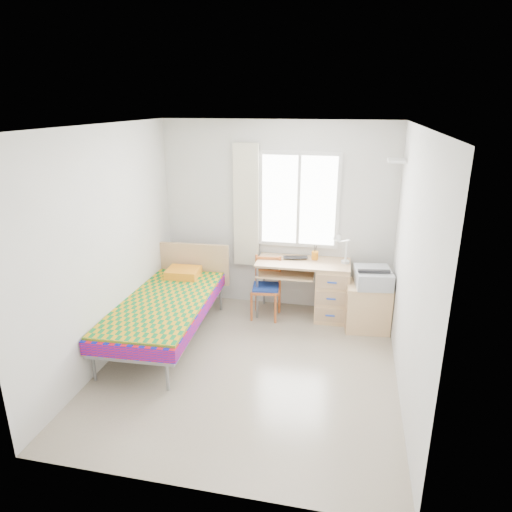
% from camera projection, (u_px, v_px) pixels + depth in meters
% --- Properties ---
extents(floor, '(3.50, 3.50, 0.00)m').
position_uv_depth(floor, '(249.00, 366.00, 5.11)').
color(floor, '#BCAD93').
rests_on(floor, ground).
extents(ceiling, '(3.50, 3.50, 0.00)m').
position_uv_depth(ceiling, '(248.00, 126.00, 4.27)').
color(ceiling, white).
rests_on(ceiling, wall_back).
extents(wall_back, '(3.20, 0.00, 3.20)m').
position_uv_depth(wall_back, '(277.00, 217.00, 6.31)').
color(wall_back, silver).
rests_on(wall_back, ground).
extents(wall_left, '(0.00, 3.50, 3.50)m').
position_uv_depth(wall_left, '(107.00, 247.00, 5.01)').
color(wall_left, silver).
rests_on(wall_left, ground).
extents(wall_right, '(0.00, 3.50, 3.50)m').
position_uv_depth(wall_right, '(411.00, 268.00, 4.37)').
color(wall_right, silver).
rests_on(wall_right, ground).
extents(window, '(1.10, 0.04, 1.30)m').
position_uv_depth(window, '(299.00, 200.00, 6.15)').
color(window, white).
rests_on(window, wall_back).
extents(curtain, '(0.35, 0.05, 1.70)m').
position_uv_depth(curtain, '(246.00, 206.00, 6.28)').
color(curtain, beige).
rests_on(curtain, wall_back).
extents(floating_shelf, '(0.20, 0.32, 0.03)m').
position_uv_depth(floating_shelf, '(397.00, 161.00, 5.42)').
color(floating_shelf, white).
rests_on(floating_shelf, wall_right).
extents(bed, '(1.10, 2.21, 0.94)m').
position_uv_depth(bed, '(167.00, 304.00, 5.60)').
color(bed, gray).
rests_on(bed, floor).
extents(desk, '(1.26, 0.60, 0.78)m').
position_uv_depth(desk, '(327.00, 288.00, 6.17)').
color(desk, tan).
rests_on(desk, floor).
extents(chair, '(0.41, 0.41, 0.84)m').
position_uv_depth(chair, '(267.00, 283.00, 6.19)').
color(chair, '#A93B20').
rests_on(chair, floor).
extents(cabinet, '(0.61, 0.55, 0.61)m').
position_uv_depth(cabinet, '(367.00, 306.00, 5.90)').
color(cabinet, tan).
rests_on(cabinet, floor).
extents(printer, '(0.50, 0.56, 0.22)m').
position_uv_depth(printer, '(373.00, 277.00, 5.75)').
color(printer, '#ACAFB4').
rests_on(printer, cabinet).
extents(laptop, '(0.37, 0.28, 0.03)m').
position_uv_depth(laptop, '(296.00, 259.00, 6.18)').
color(laptop, black).
rests_on(laptop, desk).
extents(pen_cup, '(0.09, 0.09, 0.11)m').
position_uv_depth(pen_cup, '(315.00, 255.00, 6.18)').
color(pen_cup, '#FFA31C').
rests_on(pen_cup, desk).
extents(task_lamp, '(0.23, 0.33, 0.43)m').
position_uv_depth(task_lamp, '(341.00, 246.00, 5.88)').
color(task_lamp, white).
rests_on(task_lamp, desk).
extents(book, '(0.25, 0.29, 0.02)m').
position_uv_depth(book, '(291.00, 274.00, 6.20)').
color(book, gray).
rests_on(book, desk).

